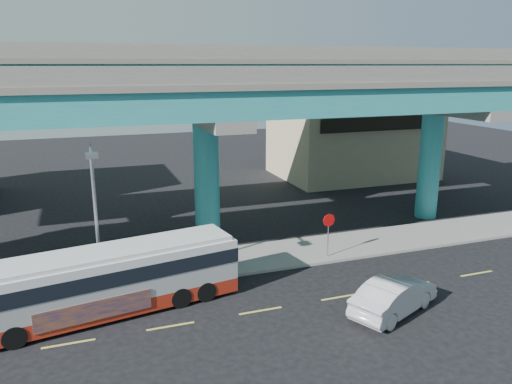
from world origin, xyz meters
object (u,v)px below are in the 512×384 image
object	(u,v)px
transit_bus	(110,278)
stop_sign	(329,226)
parked_car	(52,271)
street_lamp	(95,199)
sedan	(394,296)

from	to	relation	value
transit_bus	stop_sign	world-z (taller)	transit_bus
transit_bus	parked_car	world-z (taller)	transit_bus
transit_bus	street_lamp	world-z (taller)	street_lamp
sedan	stop_sign	world-z (taller)	stop_sign
street_lamp	stop_sign	xyz separation A→B (m)	(12.16, 0.72, -2.85)
transit_bus	parked_car	bearing A→B (deg)	114.36
street_lamp	stop_sign	distance (m)	12.51
street_lamp	sedan	bearing A→B (deg)	-26.09
sedan	parked_car	xyz separation A→B (m)	(-14.17, 7.92, 0.02)
street_lamp	stop_sign	world-z (taller)	street_lamp
sedan	street_lamp	size ratio (longest dim) A/B	0.71
stop_sign	sedan	bearing A→B (deg)	-72.01
transit_bus	parked_car	xyz separation A→B (m)	(-2.53, 3.72, -0.79)
street_lamp	stop_sign	bearing A→B (deg)	3.39
sedan	parked_car	bearing A→B (deg)	36.42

